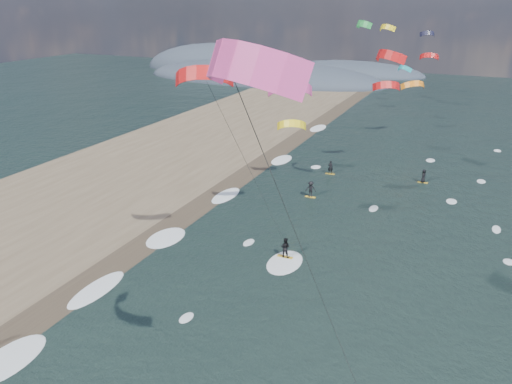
% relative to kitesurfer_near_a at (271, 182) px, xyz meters
% --- Properties ---
extents(sand_strip, '(26.00, 240.00, 0.00)m').
position_rel_kitesurfer_near_a_xyz_m(sand_strip, '(-30.63, 13.49, -14.10)').
color(sand_strip, brown).
rests_on(sand_strip, ground).
extents(wet_sand_strip, '(3.00, 240.00, 0.00)m').
position_rel_kitesurfer_near_a_xyz_m(wet_sand_strip, '(-18.63, 13.49, -14.10)').
color(wet_sand_strip, '#382D23').
rests_on(wet_sand_strip, ground).
extents(coastal_hills, '(80.00, 41.00, 15.00)m').
position_rel_kitesurfer_near_a_xyz_m(coastal_hills, '(-51.48, 111.36, -14.10)').
color(coastal_hills, '#3D4756').
rests_on(coastal_hills, ground).
extents(kitesurfer_near_a, '(7.67, 8.95, 18.82)m').
position_rel_kitesurfer_near_a_xyz_m(kitesurfer_near_a, '(0.00, 0.00, 0.00)').
color(kitesurfer_near_a, gold).
rests_on(kitesurfer_near_a, ground).
extents(kitesurfer_near_b, '(7.10, 8.82, 16.10)m').
position_rel_kitesurfer_near_a_xyz_m(kitesurfer_near_b, '(-9.28, 15.30, -3.53)').
color(kitesurfer_near_b, gold).
rests_on(kitesurfer_near_b, ground).
extents(far_kitesurfers, '(11.52, 10.33, 1.76)m').
position_rel_kitesurfer_near_a_xyz_m(far_kitesurfers, '(-6.66, 36.72, -13.25)').
color(far_kitesurfers, gold).
rests_on(far_kitesurfers, ground).
extents(bg_kite_field, '(12.76, 69.03, 10.61)m').
position_rel_kitesurfer_near_a_xyz_m(bg_kite_field, '(-7.08, 56.65, -2.75)').
color(bg_kite_field, orange).
rests_on(bg_kite_field, ground).
extents(shoreline_surf, '(2.40, 79.40, 0.11)m').
position_rel_kitesurfer_near_a_xyz_m(shoreline_surf, '(-17.43, 18.24, -14.10)').
color(shoreline_surf, white).
rests_on(shoreline_surf, ground).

